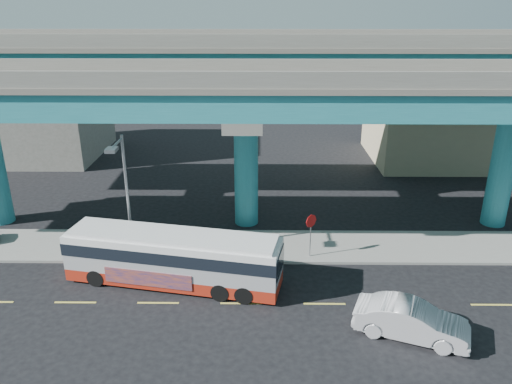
{
  "coord_description": "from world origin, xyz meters",
  "views": [
    {
      "loc": [
        0.92,
        -20.63,
        13.69
      ],
      "look_at": [
        0.67,
        4.0,
        4.08
      ],
      "focal_mm": 35.0,
      "sensor_mm": 36.0,
      "label": 1
    }
  ],
  "objects_px": {
    "transit_bus": "(173,257)",
    "stop_sign": "(311,226)",
    "street_lamp": "(123,183)",
    "sedan": "(411,321)"
  },
  "relations": [
    {
      "from": "transit_bus",
      "to": "stop_sign",
      "type": "bearing_deg",
      "value": 31.69
    },
    {
      "from": "street_lamp",
      "to": "stop_sign",
      "type": "bearing_deg",
      "value": 4.16
    },
    {
      "from": "transit_bus",
      "to": "street_lamp",
      "type": "bearing_deg",
      "value": 155.46
    },
    {
      "from": "street_lamp",
      "to": "sedan",
      "type": "bearing_deg",
      "value": -24.37
    },
    {
      "from": "sedan",
      "to": "street_lamp",
      "type": "bearing_deg",
      "value": 86.92
    },
    {
      "from": "transit_bus",
      "to": "sedan",
      "type": "bearing_deg",
      "value": -9.91
    },
    {
      "from": "sedan",
      "to": "stop_sign",
      "type": "bearing_deg",
      "value": 49.65
    },
    {
      "from": "sedan",
      "to": "street_lamp",
      "type": "distance_m",
      "value": 15.44
    },
    {
      "from": "sedan",
      "to": "street_lamp",
      "type": "relative_size",
      "value": 0.73
    },
    {
      "from": "street_lamp",
      "to": "stop_sign",
      "type": "xyz_separation_m",
      "value": [
        9.88,
        0.72,
        -2.78
      ]
    }
  ]
}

